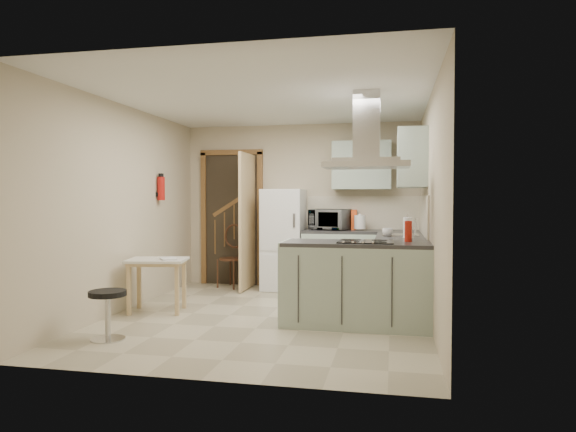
% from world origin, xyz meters
% --- Properties ---
extents(floor, '(4.20, 4.20, 0.00)m').
position_xyz_m(floor, '(0.00, 0.00, 0.00)').
color(floor, '#B5AB8D').
rests_on(floor, ground).
extents(ceiling, '(4.20, 4.20, 0.00)m').
position_xyz_m(ceiling, '(0.00, 0.00, 2.50)').
color(ceiling, silver).
rests_on(ceiling, back_wall).
extents(back_wall, '(3.60, 0.00, 3.60)m').
position_xyz_m(back_wall, '(0.00, 2.10, 1.25)').
color(back_wall, '#C0B195').
rests_on(back_wall, floor).
extents(left_wall, '(0.00, 4.20, 4.20)m').
position_xyz_m(left_wall, '(-1.80, 0.00, 1.25)').
color(left_wall, '#C0B195').
rests_on(left_wall, floor).
extents(right_wall, '(0.00, 4.20, 4.20)m').
position_xyz_m(right_wall, '(1.80, 0.00, 1.25)').
color(right_wall, '#C0B195').
rests_on(right_wall, floor).
extents(doorway, '(1.10, 0.12, 2.10)m').
position_xyz_m(doorway, '(-1.10, 2.07, 1.05)').
color(doorway, brown).
rests_on(doorway, floor).
extents(fridge, '(0.60, 0.60, 1.50)m').
position_xyz_m(fridge, '(-0.20, 1.80, 0.75)').
color(fridge, white).
rests_on(fridge, floor).
extents(counter_back, '(1.08, 0.60, 0.90)m').
position_xyz_m(counter_back, '(0.66, 1.80, 0.45)').
color(counter_back, '#9EB2A0').
rests_on(counter_back, floor).
extents(counter_right, '(0.60, 1.95, 0.90)m').
position_xyz_m(counter_right, '(1.50, 1.12, 0.45)').
color(counter_right, '#9EB2A0').
rests_on(counter_right, floor).
extents(splashback, '(1.68, 0.02, 0.50)m').
position_xyz_m(splashback, '(0.96, 2.09, 1.15)').
color(splashback, beige).
rests_on(splashback, counter_back).
extents(wall_cabinet_back, '(0.85, 0.35, 0.70)m').
position_xyz_m(wall_cabinet_back, '(0.95, 1.93, 1.85)').
color(wall_cabinet_back, '#9EB2A0').
rests_on(wall_cabinet_back, back_wall).
extents(wall_cabinet_right, '(0.35, 0.90, 0.70)m').
position_xyz_m(wall_cabinet_right, '(1.62, 0.85, 1.85)').
color(wall_cabinet_right, '#9EB2A0').
rests_on(wall_cabinet_right, right_wall).
extents(peninsula, '(1.55, 0.65, 0.90)m').
position_xyz_m(peninsula, '(1.02, -0.18, 0.45)').
color(peninsula, '#9EB2A0').
rests_on(peninsula, floor).
extents(hob, '(0.58, 0.50, 0.01)m').
position_xyz_m(hob, '(1.12, -0.18, 0.91)').
color(hob, black).
rests_on(hob, peninsula).
extents(extractor_hood, '(0.90, 0.55, 0.10)m').
position_xyz_m(extractor_hood, '(1.12, -0.18, 1.72)').
color(extractor_hood, silver).
rests_on(extractor_hood, ceiling).
extents(sink, '(0.45, 0.40, 0.01)m').
position_xyz_m(sink, '(1.50, 0.95, 0.91)').
color(sink, silver).
rests_on(sink, counter_right).
extents(fire_extinguisher, '(0.10, 0.10, 0.32)m').
position_xyz_m(fire_extinguisher, '(-1.74, 0.90, 1.50)').
color(fire_extinguisher, '#B2140F').
rests_on(fire_extinguisher, left_wall).
extents(drop_leaf_table, '(0.77, 0.63, 0.64)m').
position_xyz_m(drop_leaf_table, '(-1.37, -0.00, 0.32)').
color(drop_leaf_table, tan).
rests_on(drop_leaf_table, floor).
extents(bentwood_chair, '(0.50, 0.50, 0.88)m').
position_xyz_m(bentwood_chair, '(-1.01, 1.79, 0.44)').
color(bentwood_chair, '#461A17').
rests_on(bentwood_chair, floor).
extents(stool, '(0.40, 0.40, 0.48)m').
position_xyz_m(stool, '(-1.29, -1.23, 0.24)').
color(stool, black).
rests_on(stool, floor).
extents(microwave, '(0.64, 0.53, 0.30)m').
position_xyz_m(microwave, '(0.49, 1.85, 1.05)').
color(microwave, black).
rests_on(microwave, counter_back).
extents(kettle, '(0.22, 0.22, 0.24)m').
position_xyz_m(kettle, '(0.93, 1.82, 1.02)').
color(kettle, white).
rests_on(kettle, counter_back).
extents(cereal_box, '(0.09, 0.20, 0.30)m').
position_xyz_m(cereal_box, '(0.84, 1.95, 1.05)').
color(cereal_box, '#EB4F1B').
rests_on(cereal_box, counter_back).
extents(soap_bottle, '(0.08, 0.08, 0.17)m').
position_xyz_m(soap_bottle, '(1.58, 1.39, 0.98)').
color(soap_bottle, silver).
rests_on(soap_bottle, counter_right).
extents(paper_towel, '(0.10, 0.10, 0.26)m').
position_xyz_m(paper_towel, '(1.57, 0.38, 1.03)').
color(paper_towel, white).
rests_on(paper_towel, counter_right).
extents(cup, '(0.13, 0.13, 0.10)m').
position_xyz_m(cup, '(1.34, 0.71, 0.95)').
color(cup, silver).
rests_on(cup, counter_right).
extents(red_bottle, '(0.10, 0.10, 0.22)m').
position_xyz_m(red_bottle, '(1.57, -0.05, 1.01)').
color(red_bottle, red).
rests_on(red_bottle, peninsula).
extents(book, '(0.28, 0.29, 0.11)m').
position_xyz_m(book, '(-1.29, -0.08, 0.69)').
color(book, maroon).
rests_on(book, drop_leaf_table).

